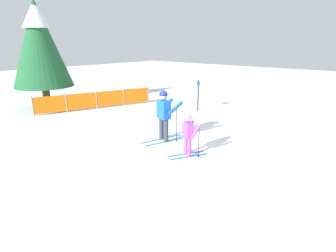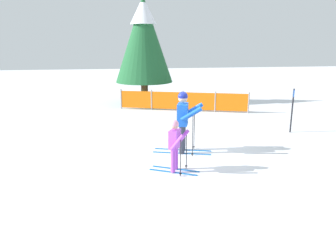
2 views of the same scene
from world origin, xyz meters
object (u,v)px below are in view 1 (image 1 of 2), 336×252
conifer_far (39,42)px  trail_marker (198,92)px  safety_fence (97,100)px  skier_child (188,132)px  skier_adult (164,111)px

conifer_far → trail_marker: size_ratio=3.44×
safety_fence → skier_child: bearing=-102.9°
skier_adult → conifer_far: (-0.42, 7.62, 2.16)m
skier_child → safety_fence: 7.08m
safety_fence → trail_marker: 5.03m
skier_adult → trail_marker: size_ratio=1.14×
skier_adult → safety_fence: (1.11, 5.54, -0.56)m
skier_adult → skier_child: 1.46m
skier_child → skier_adult: bearing=98.0°
skier_child → safety_fence: size_ratio=0.23×
skier_adult → conifer_far: conifer_far is taller
safety_fence → trail_marker: trail_marker is taller
skier_adult → safety_fence: bearing=95.7°
skier_child → safety_fence: skier_child is taller
skier_adult → skier_child: skier_adult is taller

